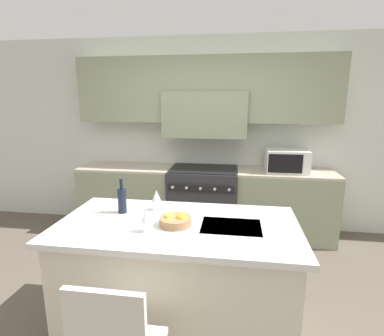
{
  "coord_description": "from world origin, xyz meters",
  "views": [
    {
      "loc": [
        0.42,
        -2.1,
        1.85
      ],
      "look_at": [
        -0.0,
        0.76,
        1.18
      ],
      "focal_mm": 28.0,
      "sensor_mm": 36.0,
      "label": 1
    }
  ],
  "objects_px": {
    "microwave": "(287,161)",
    "wine_glass_near": "(147,216)",
    "range_stove": "(203,201)",
    "wine_glass_far": "(156,197)",
    "wine_bottle": "(122,200)",
    "fruit_bowl": "(176,220)"
  },
  "relations": [
    {
      "from": "range_stove",
      "to": "fruit_bowl",
      "type": "distance_m",
      "value": 1.96
    },
    {
      "from": "wine_bottle",
      "to": "fruit_bowl",
      "type": "bearing_deg",
      "value": -20.9
    },
    {
      "from": "wine_glass_far",
      "to": "fruit_bowl",
      "type": "xyz_separation_m",
      "value": [
        0.22,
        -0.29,
        -0.08
      ]
    },
    {
      "from": "wine_bottle",
      "to": "microwave",
      "type": "bearing_deg",
      "value": 47.69
    },
    {
      "from": "microwave",
      "to": "wine_glass_near",
      "type": "height_order",
      "value": "microwave"
    },
    {
      "from": "range_stove",
      "to": "microwave",
      "type": "bearing_deg",
      "value": 0.98
    },
    {
      "from": "wine_bottle",
      "to": "fruit_bowl",
      "type": "height_order",
      "value": "wine_bottle"
    },
    {
      "from": "fruit_bowl",
      "to": "wine_glass_near",
      "type": "bearing_deg",
      "value": -141.31
    },
    {
      "from": "fruit_bowl",
      "to": "wine_bottle",
      "type": "bearing_deg",
      "value": 159.1
    },
    {
      "from": "wine_bottle",
      "to": "wine_glass_far",
      "type": "xyz_separation_m",
      "value": [
        0.26,
        0.1,
        0.01
      ]
    },
    {
      "from": "fruit_bowl",
      "to": "wine_glass_far",
      "type": "bearing_deg",
      "value": 127.72
    },
    {
      "from": "microwave",
      "to": "wine_bottle",
      "type": "height_order",
      "value": "wine_bottle"
    },
    {
      "from": "wine_bottle",
      "to": "wine_glass_far",
      "type": "distance_m",
      "value": 0.28
    },
    {
      "from": "wine_bottle",
      "to": "wine_glass_far",
      "type": "bearing_deg",
      "value": 20.95
    },
    {
      "from": "range_stove",
      "to": "wine_glass_near",
      "type": "height_order",
      "value": "wine_glass_near"
    },
    {
      "from": "range_stove",
      "to": "fruit_bowl",
      "type": "relative_size",
      "value": 3.91
    },
    {
      "from": "wine_glass_near",
      "to": "fruit_bowl",
      "type": "bearing_deg",
      "value": 38.69
    },
    {
      "from": "range_stove",
      "to": "wine_glass_near",
      "type": "xyz_separation_m",
      "value": [
        -0.18,
        -2.04,
        0.58
      ]
    },
    {
      "from": "range_stove",
      "to": "microwave",
      "type": "height_order",
      "value": "microwave"
    },
    {
      "from": "range_stove",
      "to": "wine_bottle",
      "type": "bearing_deg",
      "value": -105.96
    },
    {
      "from": "microwave",
      "to": "wine_glass_near",
      "type": "distance_m",
      "value": 2.41
    },
    {
      "from": "range_stove",
      "to": "wine_glass_far",
      "type": "bearing_deg",
      "value": -97.99
    }
  ]
}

